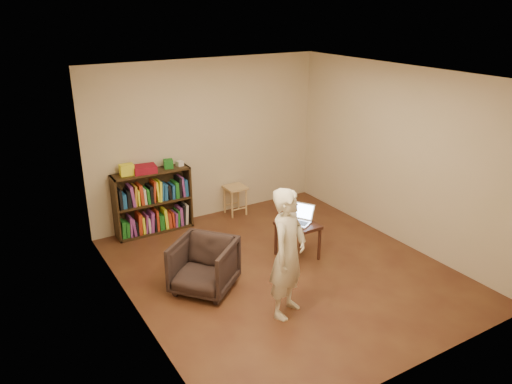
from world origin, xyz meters
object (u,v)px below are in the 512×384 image
stool (235,192)px  laptop (299,218)px  bookshelf (153,205)px  armchair (204,266)px  side_table (298,230)px  person (288,253)px

stool → laptop: 1.76m
bookshelf → stool: 1.43m
armchair → laptop: laptop is taller
bookshelf → side_table: size_ratio=2.33×
armchair → laptop: bearing=55.7°
bookshelf → person: size_ratio=0.78×
armchair → side_table: bearing=53.8°
stool → person: (-0.89, -2.84, 0.37)m
stool → person: bearing=-107.3°
stool → armchair: size_ratio=0.68×
bookshelf → armchair: 1.97m
laptop → person: person is taller
bookshelf → side_table: 2.35m
bookshelf → laptop: bookshelf is taller
side_table → person: (-0.89, -1.04, 0.34)m
bookshelf → laptop: bearing=-50.6°
stool → laptop: size_ratio=1.04×
side_table → laptop: 0.16m
armchair → person: 1.21m
stool → person: 3.00m
armchair → side_table: size_ratio=1.42×
stool → armchair: bearing=-128.1°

